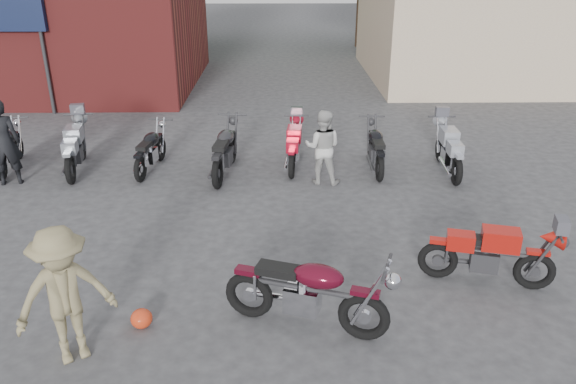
{
  "coord_description": "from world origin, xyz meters",
  "views": [
    {
      "loc": [
        0.03,
        -6.51,
        4.6
      ],
      "look_at": [
        0.17,
        1.91,
        0.9
      ],
      "focal_mm": 35.0,
      "sensor_mm": 36.0,
      "label": 1
    }
  ],
  "objects_px": {
    "row_bike_3": "(225,148)",
    "person_dark": "(3,142)",
    "row_bike_4": "(294,144)",
    "row_bike_5": "(376,146)",
    "person_light": "(323,147)",
    "sportbike": "(490,251)",
    "row_bike_0": "(8,146)",
    "row_bike_6": "(449,147)",
    "vintage_motorcycle": "(308,288)",
    "row_bike_1": "(75,146)",
    "row_bike_2": "(150,148)",
    "helmet": "(142,318)",
    "person_tan": "(65,296)"
  },
  "relations": [
    {
      "from": "row_bike_3",
      "to": "row_bike_6",
      "type": "bearing_deg",
      "value": -82.77
    },
    {
      "from": "row_bike_2",
      "to": "row_bike_6",
      "type": "relative_size",
      "value": 0.92
    },
    {
      "from": "vintage_motorcycle",
      "to": "row_bike_2",
      "type": "distance_m",
      "value": 6.56
    },
    {
      "from": "person_dark",
      "to": "vintage_motorcycle",
      "type": "bearing_deg",
      "value": 124.89
    },
    {
      "from": "person_light",
      "to": "row_bike_5",
      "type": "relative_size",
      "value": 0.83
    },
    {
      "from": "row_bike_0",
      "to": "row_bike_1",
      "type": "bearing_deg",
      "value": -103.91
    },
    {
      "from": "sportbike",
      "to": "row_bike_1",
      "type": "height_order",
      "value": "row_bike_1"
    },
    {
      "from": "person_light",
      "to": "row_bike_6",
      "type": "height_order",
      "value": "person_light"
    },
    {
      "from": "person_tan",
      "to": "row_bike_2",
      "type": "xyz_separation_m",
      "value": [
        -0.35,
        6.24,
        -0.35
      ]
    },
    {
      "from": "row_bike_5",
      "to": "person_light",
      "type": "bearing_deg",
      "value": 122.76
    },
    {
      "from": "row_bike_4",
      "to": "row_bike_0",
      "type": "bearing_deg",
      "value": 95.66
    },
    {
      "from": "row_bike_4",
      "to": "sportbike",
      "type": "bearing_deg",
      "value": -145.33
    },
    {
      "from": "person_light",
      "to": "row_bike_4",
      "type": "xyz_separation_m",
      "value": [
        -0.57,
        0.94,
        -0.25
      ]
    },
    {
      "from": "row_bike_0",
      "to": "row_bike_5",
      "type": "height_order",
      "value": "row_bike_5"
    },
    {
      "from": "sportbike",
      "to": "row_bike_2",
      "type": "relative_size",
      "value": 1.03
    },
    {
      "from": "sportbike",
      "to": "row_bike_1",
      "type": "relative_size",
      "value": 0.92
    },
    {
      "from": "sportbike",
      "to": "vintage_motorcycle",
      "type": "bearing_deg",
      "value": -144.84
    },
    {
      "from": "row_bike_2",
      "to": "row_bike_0",
      "type": "bearing_deg",
      "value": 95.07
    },
    {
      "from": "person_dark",
      "to": "row_bike_2",
      "type": "bearing_deg",
      "value": 179.18
    },
    {
      "from": "vintage_motorcycle",
      "to": "row_bike_6",
      "type": "height_order",
      "value": "vintage_motorcycle"
    },
    {
      "from": "person_light",
      "to": "row_bike_2",
      "type": "bearing_deg",
      "value": 0.2
    },
    {
      "from": "sportbike",
      "to": "row_bike_4",
      "type": "distance_m",
      "value": 5.58
    },
    {
      "from": "row_bike_2",
      "to": "row_bike_1",
      "type": "bearing_deg",
      "value": 97.87
    },
    {
      "from": "person_dark",
      "to": "person_tan",
      "type": "distance_m",
      "value": 6.35
    },
    {
      "from": "sportbike",
      "to": "row_bike_3",
      "type": "distance_m",
      "value": 6.13
    },
    {
      "from": "person_tan",
      "to": "row_bike_4",
      "type": "relative_size",
      "value": 0.95
    },
    {
      "from": "sportbike",
      "to": "row_bike_0",
      "type": "xyz_separation_m",
      "value": [
        -9.07,
        4.84,
        -0.01
      ]
    },
    {
      "from": "row_bike_4",
      "to": "row_bike_6",
      "type": "xyz_separation_m",
      "value": [
        3.38,
        -0.38,
        0.04
      ]
    },
    {
      "from": "person_dark",
      "to": "row_bike_3",
      "type": "relative_size",
      "value": 0.87
    },
    {
      "from": "person_light",
      "to": "row_bike_4",
      "type": "distance_m",
      "value": 1.13
    },
    {
      "from": "person_tan",
      "to": "row_bike_1",
      "type": "relative_size",
      "value": 0.87
    },
    {
      "from": "helmet",
      "to": "row_bike_0",
      "type": "xyz_separation_m",
      "value": [
        -4.2,
        5.8,
        0.4
      ]
    },
    {
      "from": "sportbike",
      "to": "row_bike_3",
      "type": "bearing_deg",
      "value": 148.1
    },
    {
      "from": "vintage_motorcycle",
      "to": "person_light",
      "type": "height_order",
      "value": "person_light"
    },
    {
      "from": "sportbike",
      "to": "row_bike_6",
      "type": "height_order",
      "value": "row_bike_6"
    },
    {
      "from": "person_dark",
      "to": "person_light",
      "type": "height_order",
      "value": "person_dark"
    },
    {
      "from": "vintage_motorcycle",
      "to": "person_tan",
      "type": "height_order",
      "value": "person_tan"
    },
    {
      "from": "row_bike_5",
      "to": "row_bike_6",
      "type": "xyz_separation_m",
      "value": [
        1.57,
        -0.2,
        0.02
      ]
    },
    {
      "from": "row_bike_3",
      "to": "person_dark",
      "type": "bearing_deg",
      "value": 102.52
    },
    {
      "from": "row_bike_0",
      "to": "row_bike_6",
      "type": "height_order",
      "value": "row_bike_6"
    },
    {
      "from": "person_dark",
      "to": "row_bike_3",
      "type": "height_order",
      "value": "person_dark"
    },
    {
      "from": "helmet",
      "to": "person_tan",
      "type": "distance_m",
      "value": 1.16
    },
    {
      "from": "person_dark",
      "to": "row_bike_4",
      "type": "xyz_separation_m",
      "value": [
        5.99,
        0.89,
        -0.38
      ]
    },
    {
      "from": "helmet",
      "to": "row_bike_0",
      "type": "relative_size",
      "value": 0.16
    },
    {
      "from": "row_bike_0",
      "to": "person_dark",
      "type": "bearing_deg",
      "value": -166.21
    },
    {
      "from": "row_bike_4",
      "to": "row_bike_5",
      "type": "relative_size",
      "value": 0.97
    },
    {
      "from": "helmet",
      "to": "row_bike_4",
      "type": "relative_size",
      "value": 0.15
    },
    {
      "from": "vintage_motorcycle",
      "to": "row_bike_0",
      "type": "distance_m",
      "value": 8.66
    },
    {
      "from": "sportbike",
      "to": "person_dark",
      "type": "distance_m",
      "value": 9.58
    },
    {
      "from": "row_bike_6",
      "to": "sportbike",
      "type": "bearing_deg",
      "value": 173.55
    }
  ]
}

